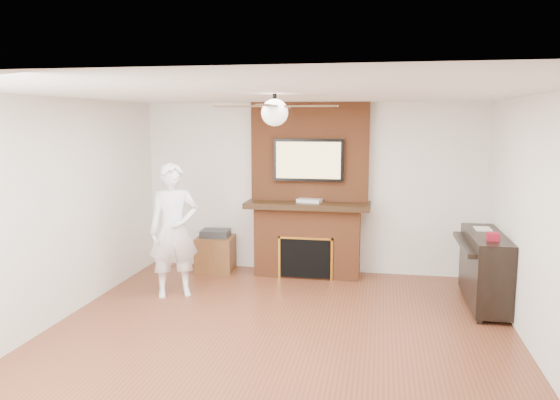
% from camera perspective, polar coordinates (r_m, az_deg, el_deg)
% --- Properties ---
extents(room_shell, '(5.36, 5.86, 2.86)m').
position_cam_1_polar(room_shell, '(5.40, -0.54, -2.30)').
color(room_shell, brown).
rests_on(room_shell, ground).
extents(fireplace, '(1.78, 0.64, 2.50)m').
position_cam_1_polar(fireplace, '(7.92, 3.00, -0.73)').
color(fireplace, brown).
rests_on(fireplace, ground).
extents(tv, '(1.00, 0.08, 0.60)m').
position_cam_1_polar(tv, '(7.80, 2.99, 4.19)').
color(tv, black).
rests_on(tv, fireplace).
extents(ceiling_fan, '(1.21, 1.21, 0.31)m').
position_cam_1_polar(ceiling_fan, '(5.31, -0.56, 9.25)').
color(ceiling_fan, black).
rests_on(ceiling_fan, room_shell).
extents(person, '(0.75, 0.66, 1.71)m').
position_cam_1_polar(person, '(7.07, -11.03, -3.14)').
color(person, white).
rests_on(person, ground).
extents(side_table, '(0.57, 0.57, 0.62)m').
position_cam_1_polar(side_table, '(8.30, -6.74, -5.38)').
color(side_table, brown).
rests_on(side_table, ground).
extents(piano, '(0.51, 1.37, 0.99)m').
position_cam_1_polar(piano, '(7.09, 20.55, -6.61)').
color(piano, black).
rests_on(piano, ground).
extents(cable_box, '(0.36, 0.25, 0.05)m').
position_cam_1_polar(cable_box, '(7.81, 3.09, -0.06)').
color(cable_box, silver).
rests_on(cable_box, fireplace).
extents(candle_green, '(0.07, 0.07, 0.09)m').
position_cam_1_polar(candle_green, '(7.92, 2.15, -7.76)').
color(candle_green, '#36893D').
rests_on(candle_green, ground).
extents(candle_cream, '(0.08, 0.08, 0.12)m').
position_cam_1_polar(candle_cream, '(7.91, 3.30, -7.69)').
color(candle_cream, '#C0AD99').
rests_on(candle_cream, ground).
extents(candle_blue, '(0.06, 0.06, 0.07)m').
position_cam_1_polar(candle_blue, '(7.88, 4.59, -7.97)').
color(candle_blue, '#355D9F').
rests_on(candle_blue, ground).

